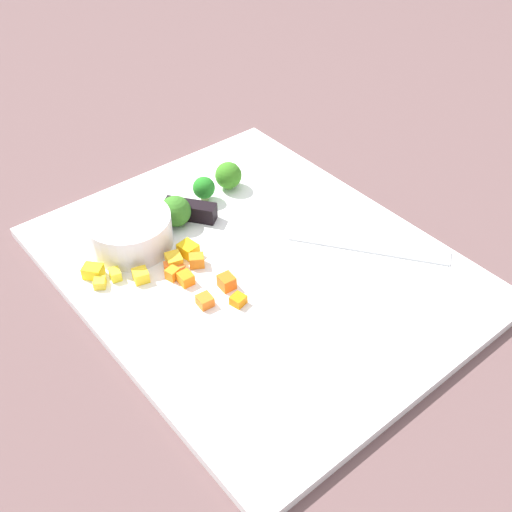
{
  "coord_description": "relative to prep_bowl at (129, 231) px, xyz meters",
  "views": [
    {
      "loc": [
        -0.42,
        0.34,
        0.49
      ],
      "look_at": [
        0.0,
        0.0,
        0.02
      ],
      "focal_mm": 43.47,
      "sensor_mm": 36.0,
      "label": 1
    }
  ],
  "objects": [
    {
      "name": "broccoli_floret_0",
      "position": [
        0.02,
        -0.16,
        -0.0
      ],
      "size": [
        0.04,
        0.04,
        0.04
      ],
      "color": "#81C260",
      "rests_on": "cutting_board"
    },
    {
      "name": "ground_plane",
      "position": [
        -0.12,
        -0.09,
        -0.03
      ],
      "size": [
        4.0,
        4.0,
        0.0
      ],
      "primitive_type": "plane",
      "color": "brown"
    },
    {
      "name": "broccoli_floret_1",
      "position": [
        0.02,
        -0.12,
        -0.0
      ],
      "size": [
        0.03,
        0.03,
        0.03
      ],
      "color": "#94AE5C",
      "rests_on": "cutting_board"
    },
    {
      "name": "carrot_dice_1",
      "position": [
        -0.07,
        -0.01,
        -0.02
      ],
      "size": [
        0.01,
        0.01,
        0.01
      ],
      "primitive_type": "cube",
      "rotation": [
        0.0,
        0.0,
        1.15
      ],
      "color": "orange",
      "rests_on": "cutting_board"
    },
    {
      "name": "carrot_dice_2",
      "position": [
        -0.14,
        -0.01,
        -0.01
      ],
      "size": [
        0.02,
        0.02,
        0.01
      ],
      "primitive_type": "cube",
      "rotation": [
        0.0,
        0.0,
        3.05
      ],
      "color": "orange",
      "rests_on": "cutting_board"
    },
    {
      "name": "pepper_dice_5",
      "position": [
        -0.07,
        -0.02,
        -0.01
      ],
      "size": [
        0.02,
        0.02,
        0.02
      ],
      "primitive_type": "cube",
      "rotation": [
        0.0,
        0.0,
        1.29
      ],
      "color": "yellow",
      "rests_on": "cutting_board"
    },
    {
      "name": "pepper_dice_2",
      "position": [
        -0.04,
        0.06,
        -0.02
      ],
      "size": [
        0.02,
        0.02,
        0.01
      ],
      "primitive_type": "cube",
      "rotation": [
        0.0,
        0.0,
        0.95
      ],
      "color": "yellow",
      "rests_on": "cutting_board"
    },
    {
      "name": "carrot_dice_4",
      "position": [
        -0.08,
        -0.01,
        -0.01
      ],
      "size": [
        0.02,
        0.02,
        0.01
      ],
      "primitive_type": "cube",
      "rotation": [
        0.0,
        0.0,
        1.82
      ],
      "color": "orange",
      "rests_on": "cutting_board"
    },
    {
      "name": "carrot_dice_3",
      "position": [
        -0.08,
        -0.02,
        -0.02
      ],
      "size": [
        0.01,
        0.01,
        0.01
      ],
      "primitive_type": "cube",
      "rotation": [
        0.0,
        0.0,
        1.67
      ],
      "color": "orange",
      "rests_on": "cutting_board"
    },
    {
      "name": "cutting_board",
      "position": [
        -0.12,
        -0.09,
        -0.03
      ],
      "size": [
        0.49,
        0.39,
        0.01
      ],
      "primitive_type": "cube",
      "color": "white",
      "rests_on": "ground_plane"
    },
    {
      "name": "pepper_dice_0",
      "position": [
        -0.06,
        0.02,
        -0.01
      ],
      "size": [
        0.02,
        0.02,
        0.01
      ],
      "primitive_type": "cube",
      "rotation": [
        0.0,
        0.0,
        2.86
      ],
      "color": "yellow",
      "rests_on": "cutting_board"
    },
    {
      "name": "carrot_dice_7",
      "position": [
        -0.06,
        -0.02,
        -0.02
      ],
      "size": [
        0.01,
        0.02,
        0.01
      ],
      "primitive_type": "cube",
      "rotation": [
        0.0,
        0.0,
        0.54
      ],
      "color": "orange",
      "rests_on": "cutting_board"
    },
    {
      "name": "carrot_dice_5",
      "position": [
        -0.1,
        -0.01,
        -0.01
      ],
      "size": [
        0.02,
        0.02,
        0.01
      ],
      "primitive_type": "cube",
      "rotation": [
        0.0,
        0.0,
        3.09
      ],
      "color": "orange",
      "rests_on": "cutting_board"
    },
    {
      "name": "pepper_dice_4",
      "position": [
        -0.06,
        -0.04,
        -0.01
      ],
      "size": [
        0.02,
        0.02,
        0.01
      ],
      "primitive_type": "cube",
      "rotation": [
        0.0,
        0.0,
        0.16
      ],
      "color": "yellow",
      "rests_on": "cutting_board"
    },
    {
      "name": "carrot_dice_6",
      "position": [
        -0.13,
        -0.04,
        -0.01
      ],
      "size": [
        0.02,
        0.02,
        0.02
      ],
      "primitive_type": "cube",
      "rotation": [
        0.0,
        0.0,
        1.48
      ],
      "color": "orange",
      "rests_on": "cutting_board"
    },
    {
      "name": "prep_bowl",
      "position": [
        0.0,
        0.0,
        0.0
      ],
      "size": [
        0.1,
        0.1,
        0.04
      ],
      "primitive_type": "cylinder",
      "color": "white",
      "rests_on": "cutting_board"
    },
    {
      "name": "pepper_dice_3",
      "position": [
        -0.04,
        0.05,
        -0.01
      ],
      "size": [
        0.02,
        0.01,
        0.01
      ],
      "primitive_type": "cube",
      "rotation": [
        0.0,
        0.0,
        1.33
      ],
      "color": "yellow",
      "rests_on": "cutting_board"
    },
    {
      "name": "pepper_dice_1",
      "position": [
        -0.02,
        0.06,
        -0.01
      ],
      "size": [
        0.03,
        0.03,
        0.01
      ],
      "primitive_type": "cube",
      "rotation": [
        0.0,
        0.0,
        0.69
      ],
      "color": "yellow",
      "rests_on": "cutting_board"
    },
    {
      "name": "chef_knife",
      "position": [
        -0.06,
        -0.13,
        -0.01
      ],
      "size": [
        0.3,
        0.23,
        0.02
      ],
      "rotation": [
        0.0,
        0.0,
        3.77
      ],
      "color": "silver",
      "rests_on": "cutting_board"
    },
    {
      "name": "broccoli_floret_2",
      "position": [
        -0.0,
        -0.06,
        -0.0
      ],
      "size": [
        0.04,
        0.04,
        0.04
      ],
      "color": "#88AC6C",
      "rests_on": "cutting_board"
    },
    {
      "name": "carrot_dice_8",
      "position": [
        -0.16,
        -0.04,
        -0.02
      ],
      "size": [
        0.02,
        0.02,
        0.01
      ],
      "primitive_type": "cube",
      "rotation": [
        0.0,
        0.0,
        1.79
      ],
      "color": "orange",
      "rests_on": "cutting_board"
    },
    {
      "name": "carrot_dice_0",
      "position": [
        -0.08,
        -0.04,
        -0.01
      ],
      "size": [
        0.02,
        0.02,
        0.01
      ],
      "primitive_type": "cube",
      "rotation": [
        0.0,
        0.0,
        1.02
      ],
      "color": "orange",
      "rests_on": "cutting_board"
    }
  ]
}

